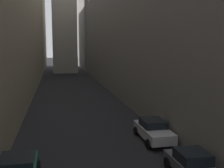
% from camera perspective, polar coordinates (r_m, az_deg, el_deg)
% --- Properties ---
extents(ground_plane, '(264.00, 264.00, 0.00)m').
position_cam_1_polar(ground_plane, '(44.34, -8.26, -1.17)').
color(ground_plane, black).
extents(building_block_right, '(10.40, 108.00, 22.08)m').
position_cam_1_polar(building_block_right, '(47.78, 4.58, 12.80)').
color(building_block_right, slate).
rests_on(building_block_right, ground).
extents(parked_car_right_third, '(1.87, 4.01, 1.44)m').
position_cam_1_polar(parked_car_right_third, '(15.40, 16.41, -15.74)').
color(parked_car_right_third, '#4C4C51').
rests_on(parked_car_right_third, ground).
extents(parked_car_right_far, '(1.98, 4.38, 1.54)m').
position_cam_1_polar(parked_car_right_far, '(20.49, 8.54, -9.38)').
color(parked_car_right_far, '#B7B7BC').
rests_on(parked_car_right_far, ground).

